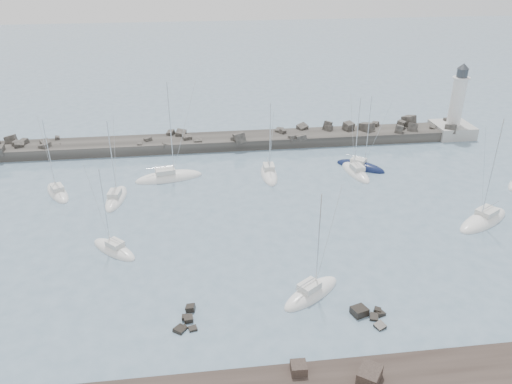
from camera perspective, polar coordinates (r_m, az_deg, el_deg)
ground at (r=58.57m, az=-3.97°, el=-8.44°), size 400.00×400.00×0.00m
rock_cluster_near at (r=51.28m, az=-7.92°, el=-14.51°), size 2.50×4.17×1.08m
rock_cluster_far at (r=52.75m, az=12.65°, el=-13.52°), size 3.56×3.70×1.37m
breakwater at (r=92.29m, az=-10.06°, el=5.11°), size 115.00×7.65×5.21m
lighthouse at (r=103.51m, az=21.65°, el=7.64°), size 7.00×7.00×14.60m
sailboat_0 at (r=79.90m, az=-21.71°, el=-0.12°), size 5.69×7.94×12.26m
sailboat_2 at (r=75.39m, az=-15.69°, el=-0.77°), size 3.56×8.31×12.79m
sailboat_3 at (r=80.25m, az=-9.92°, el=1.60°), size 11.05×5.17×16.64m
sailboat_4 at (r=63.39m, az=-15.90°, el=-6.38°), size 6.79×6.72×11.62m
sailboat_5 at (r=80.20m, az=1.50°, el=2.00°), size 2.73×8.34×13.26m
sailboat_6 at (r=54.45m, az=6.32°, el=-11.47°), size 7.95×6.72×12.83m
sailboat_7 at (r=84.83m, az=11.84°, el=2.83°), size 8.09×7.45×13.25m
sailboat_8 at (r=82.45m, az=11.31°, el=2.18°), size 3.93×8.71×13.32m
sailboat_9 at (r=73.65m, az=24.54°, el=-3.00°), size 10.23×7.77×15.75m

